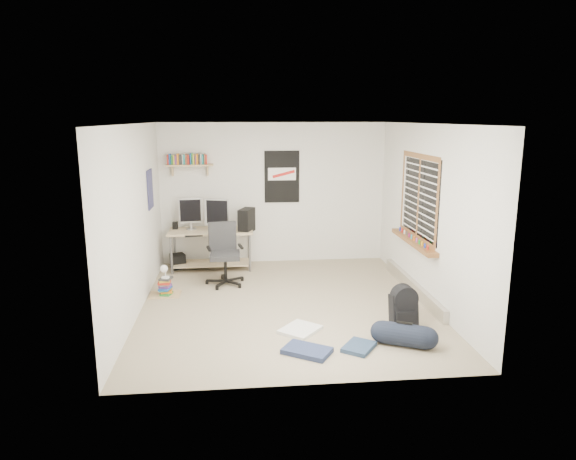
{
  "coord_description": "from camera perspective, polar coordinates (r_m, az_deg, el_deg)",
  "views": [
    {
      "loc": [
        -0.66,
        -6.82,
        2.58
      ],
      "look_at": [
        0.06,
        0.27,
        1.01
      ],
      "focal_mm": 32.0,
      "sensor_mm": 36.0,
      "label": 1
    }
  ],
  "objects": [
    {
      "name": "desk_lamp",
      "position": [
        7.76,
        -13.51,
        -4.43
      ],
      "size": [
        0.14,
        0.21,
        0.2
      ],
      "primitive_type": "cube",
      "rotation": [
        0.0,
        0.0,
        -0.08
      ],
      "color": "silver",
      "rests_on": "book_stack"
    },
    {
      "name": "baseboard_heater",
      "position": [
        7.99,
        13.72,
        -6.14
      ],
      "size": [
        0.08,
        2.5,
        0.18
      ],
      "primitive_type": "cube",
      "color": "#B7B2A8",
      "rests_on": "floor"
    },
    {
      "name": "subwoofer",
      "position": [
        9.12,
        -12.13,
        -3.4
      ],
      "size": [
        0.29,
        0.29,
        0.25
      ],
      "primitive_type": "cube",
      "rotation": [
        0.0,
        0.0,
        0.38
      ],
      "color": "black",
      "rests_on": "floor"
    },
    {
      "name": "pc_tower",
      "position": [
        8.81,
        -4.62,
        1.07
      ],
      "size": [
        0.31,
        0.43,
        0.41
      ],
      "primitive_type": "cube",
      "rotation": [
        0.0,
        0.0,
        -0.37
      ],
      "color": "black",
      "rests_on": "desk"
    },
    {
      "name": "back_wall",
      "position": [
        9.2,
        -1.62,
        4.08
      ],
      "size": [
        4.0,
        0.01,
        2.5
      ],
      "primitive_type": "cube",
      "color": "silver",
      "rests_on": "ground"
    },
    {
      "name": "speaker_right",
      "position": [
        8.87,
        -8.11,
        0.27
      ],
      "size": [
        0.1,
        0.1,
        0.17
      ],
      "primitive_type": "cube",
      "rotation": [
        0.0,
        0.0,
        -0.24
      ],
      "color": "black",
      "rests_on": "desk"
    },
    {
      "name": "window",
      "position": [
        7.67,
        14.21,
        3.54
      ],
      "size": [
        0.1,
        1.5,
        1.26
      ],
      "primitive_type": "cube",
      "color": "brown",
      "rests_on": "right_wall"
    },
    {
      "name": "left_wall",
      "position": [
        7.08,
        -16.63,
        1.04
      ],
      "size": [
        0.01,
        4.5,
        2.5
      ],
      "primitive_type": "cube",
      "color": "silver",
      "rests_on": "ground"
    },
    {
      "name": "poster_left_wall",
      "position": [
        8.2,
        -15.08,
        4.4
      ],
      "size": [
        0.02,
        0.42,
        0.6
      ],
      "primitive_type": "cube",
      "color": "navy",
      "rests_on": "left_wall"
    },
    {
      "name": "duffel_bag",
      "position": [
        6.17,
        12.76,
        -11.23
      ],
      "size": [
        0.36,
        0.36,
        0.52
      ],
      "primitive_type": "cylinder",
      "rotation": [
        0.0,
        0.0,
        -0.46
      ],
      "color": "black",
      "rests_on": "floor"
    },
    {
      "name": "wall_shelf",
      "position": [
        9.03,
        -10.87,
        7.1
      ],
      "size": [
        0.8,
        0.22,
        0.24
      ],
      "primitive_type": "cube",
      "color": "tan",
      "rests_on": "back_wall"
    },
    {
      "name": "keyboard",
      "position": [
        8.68,
        -10.04,
        -0.56
      ],
      "size": [
        0.43,
        0.2,
        0.02
      ],
      "primitive_type": "cube",
      "rotation": [
        0.0,
        0.0,
        0.14
      ],
      "color": "black",
      "rests_on": "desk"
    },
    {
      "name": "right_wall",
      "position": [
        7.44,
        15.3,
        1.66
      ],
      "size": [
        0.01,
        4.5,
        2.5
      ],
      "primitive_type": "cube",
      "color": "silver",
      "rests_on": "ground"
    },
    {
      "name": "monitor_left",
      "position": [
        8.97,
        -10.73,
        1.17
      ],
      "size": [
        0.4,
        0.14,
        0.43
      ],
      "primitive_type": "cube",
      "rotation": [
        0.0,
        0.0,
        0.1
      ],
      "color": "#A7A6AB",
      "rests_on": "desk"
    },
    {
      "name": "jeans_b",
      "position": [
        6.04,
        7.89,
        -12.75
      ],
      "size": [
        0.47,
        0.49,
        0.05
      ],
      "primitive_type": "cube",
      "rotation": [
        0.0,
        0.0,
        0.95
      ],
      "color": "#233550",
      "rests_on": "floor"
    },
    {
      "name": "book_stack",
      "position": [
        7.85,
        -13.55,
        -6.0
      ],
      "size": [
        0.42,
        0.35,
        0.26
      ],
      "primitive_type": "cube",
      "rotation": [
        0.0,
        0.0,
        -0.1
      ],
      "color": "brown",
      "rests_on": "floor"
    },
    {
      "name": "speaker_left",
      "position": [
        9.08,
        -12.42,
        0.37
      ],
      "size": [
        0.09,
        0.09,
        0.17
      ],
      "primitive_type": "cube",
      "rotation": [
        0.0,
        0.0,
        -0.1
      ],
      "color": "black",
      "rests_on": "desk"
    },
    {
      "name": "desk",
      "position": [
        8.98,
        -8.5,
        -2.02
      ],
      "size": [
        1.52,
        0.88,
        0.65
      ],
      "primitive_type": "cube",
      "rotation": [
        0.0,
        0.0,
        0.18
      ],
      "color": "beige",
      "rests_on": "floor"
    },
    {
      "name": "floor",
      "position": [
        7.33,
        -0.24,
        -8.27
      ],
      "size": [
        4.0,
        4.5,
        0.01
      ],
      "primitive_type": "cube",
      "color": "gray",
      "rests_on": "ground"
    },
    {
      "name": "ceiling",
      "position": [
        6.85,
        -0.26,
        11.76
      ],
      "size": [
        4.0,
        4.5,
        0.01
      ],
      "primitive_type": "cube",
      "color": "white",
      "rests_on": "ground"
    },
    {
      "name": "office_chair",
      "position": [
        8.08,
        -7.01,
        -2.69
      ],
      "size": [
        0.75,
        0.75,
        0.98
      ],
      "primitive_type": "cube",
      "rotation": [
        0.0,
        0.0,
        0.18
      ],
      "color": "#27282A",
      "rests_on": "floor"
    },
    {
      "name": "backpack",
      "position": [
        6.68,
        12.7,
        -8.8
      ],
      "size": [
        0.34,
        0.27,
        0.43
      ],
      "primitive_type": "cube",
      "rotation": [
        0.0,
        0.0,
        0.05
      ],
      "color": "black",
      "rests_on": "floor"
    },
    {
      "name": "tshirt",
      "position": [
        6.45,
        1.36,
        -11.01
      ],
      "size": [
        0.6,
        0.61,
        0.04
      ],
      "primitive_type": "cube",
      "rotation": [
        0.0,
        0.0,
        0.87
      ],
      "color": "silver",
      "rests_on": "floor"
    },
    {
      "name": "poster_back_wall",
      "position": [
        9.15,
        -0.68,
        5.93
      ],
      "size": [
        0.62,
        0.03,
        0.92
      ],
      "primitive_type": "cube",
      "color": "black",
      "rests_on": "back_wall"
    },
    {
      "name": "jeans_a",
      "position": [
        5.9,
        2.13,
        -13.25
      ],
      "size": [
        0.61,
        0.55,
        0.06
      ],
      "primitive_type": "cube",
      "rotation": [
        0.0,
        0.0,
        -0.57
      ],
      "color": "#232D4F",
      "rests_on": "floor"
    },
    {
      "name": "monitor_right",
      "position": [
        8.71,
        -7.91,
        1.0
      ],
      "size": [
        0.42,
        0.21,
        0.45
      ],
      "primitive_type": "cube",
      "rotation": [
        0.0,
        0.0,
        -0.29
      ],
      "color": "#AEAEB3",
      "rests_on": "desk"
    }
  ]
}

